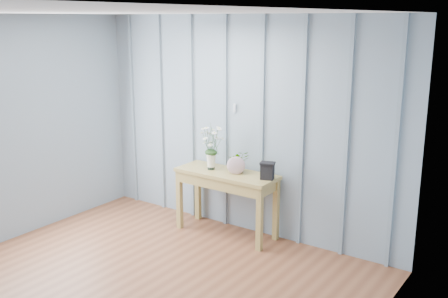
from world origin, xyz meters
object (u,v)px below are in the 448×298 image
Objects in this scene: sideboard at (226,182)px; carved_box at (267,171)px; daisy_vase at (211,142)px; felt_disc_vessel at (236,165)px.

carved_box is (0.52, 0.03, 0.21)m from sideboard.
daisy_vase reaches higher than sideboard.
sideboard is 5.78× the size of felt_disc_vessel.
carved_box is at bearing -23.50° from felt_disc_vessel.
carved_box is at bearing 3.11° from daisy_vase.
felt_disc_vessel is at bearing -7.39° from sideboard.
sideboard is at bearing -177.06° from carved_box.
felt_disc_vessel is 0.38m from carved_box.
daisy_vase is at bearing -176.46° from sideboard.
daisy_vase is (-0.21, -0.01, 0.44)m from sideboard.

